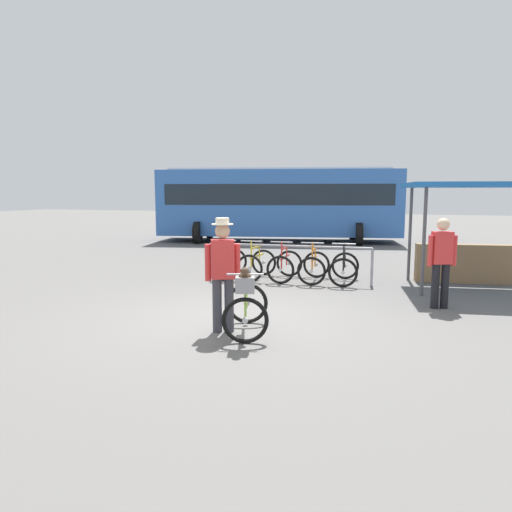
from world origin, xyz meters
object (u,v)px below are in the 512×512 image
Objects in this scene: racked_bike_blue at (230,263)px; racked_bike_black at (344,267)px; racked_bike_orange at (314,266)px; bus_distant at (279,201)px; racked_bike_yellow at (257,264)px; racked_bike_red at (285,265)px; person_with_featured_bike at (223,270)px; pedestrian_with_backpack at (441,257)px; featured_bicycle at (246,303)px; market_stall at (476,224)px.

racked_bike_blue is 1.03× the size of racked_bike_black.
bus_distant reaches higher than racked_bike_orange.
racked_bike_yellow is 1.00× the size of racked_bike_red.
person_with_featured_bike is (0.88, -4.35, 0.58)m from racked_bike_yellow.
racked_bike_blue is 0.68× the size of person_with_featured_bike.
racked_bike_black is 0.69× the size of pedestrian_with_backpack.
pedestrian_with_backpack is at bearing 43.50° from featured_bicycle.
racked_bike_red is 0.68× the size of pedestrian_with_backpack.
market_stall is (3.49, 0.57, 1.03)m from racked_bike_orange.
pedestrian_with_backpack is (4.06, -1.76, 0.57)m from racked_bike_yellow.
bus_distant is at bearing 106.40° from racked_bike_red.
racked_bike_yellow is 0.70m from racked_bike_red.
pedestrian_with_backpack is (3.36, -1.79, 0.57)m from racked_bike_red.
featured_bicycle reaches higher than racked_bike_orange.
racked_bike_red is at bearing 97.32° from featured_bicycle.
person_with_featured_bike reaches higher than racked_bike_yellow.
racked_bike_black is at bearing 74.69° from person_with_featured_bike.
racked_bike_red is 0.70m from racked_bike_orange.
racked_bike_yellow is 5.03m from market_stall.
racked_bike_blue is 0.11× the size of bus_distant.
racked_bike_black is at bearing 79.57° from featured_bicycle.
racked_bike_yellow is 4.48m from person_with_featured_bike.
pedestrian_with_backpack is 0.16× the size of bus_distant.
featured_bicycle is at bearing -73.94° from racked_bike_yellow.
bus_distant reaches higher than racked_bike_yellow.
racked_bike_red is 0.65× the size of person_with_featured_bike.
racked_bike_red is 0.33× the size of market_stall.
person_with_featured_bike is at bearing 170.88° from featured_bicycle.
pedestrian_with_backpack reaches higher than racked_bike_black.
featured_bicycle is 6.27m from market_stall.
market_stall is (0.82, 2.39, 0.46)m from pedestrian_with_backpack.
featured_bicycle is at bearing -100.43° from racked_bike_black.
market_stall is at bearing 51.21° from person_with_featured_bike.
person_with_featured_bike is (-0.52, -4.41, 0.58)m from racked_bike_orange.
racked_bike_blue is at bearing 160.02° from pedestrian_with_backpack.
market_stall is (3.62, 5.04, 0.91)m from featured_bicycle.
racked_bike_red is 0.98× the size of racked_bike_black.
racked_bike_orange is at bearing -177.56° from racked_bike_black.
racked_bike_black is (1.40, 0.06, -0.00)m from racked_bike_red.
racked_bike_blue is 1.04× the size of racked_bike_red.
pedestrian_with_backpack reaches higher than featured_bicycle.
market_stall is (4.89, 0.63, 1.03)m from racked_bike_yellow.
market_stall is at bearing -50.01° from bus_distant.
bus_distant is at bearing 101.82° from person_with_featured_bike.
featured_bicycle is at bearing -82.68° from racked_bike_red.
racked_bike_yellow is at bearing -177.56° from racked_bike_red.
market_stall is at bearing 8.17° from racked_bike_red.
racked_bike_black is at bearing 2.44° from racked_bike_red.
featured_bicycle is at bearing -125.64° from market_stall.
racked_bike_yellow is 0.33× the size of market_stall.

